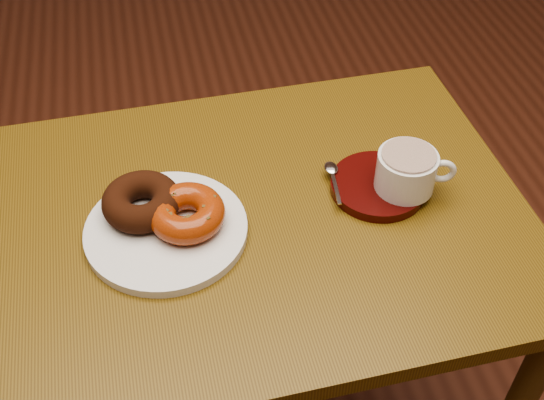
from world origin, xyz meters
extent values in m
plane|color=#512719|center=(0.00, 0.00, 0.00)|extent=(6.00, 6.00, 0.00)
cube|color=brown|center=(0.25, -0.24, 0.68)|extent=(0.76, 0.57, 0.03)
cylinder|color=#4B3715|center=(-0.09, -0.01, 0.33)|extent=(0.04, 0.04, 0.67)
cylinder|color=#4B3715|center=(0.58, 0.01, 0.33)|extent=(0.04, 0.04, 0.67)
cylinder|color=silver|center=(0.12, -0.26, 0.70)|extent=(0.23, 0.23, 0.01)
torus|color=black|center=(0.09, -0.22, 0.73)|extent=(0.12, 0.12, 0.04)
torus|color=#983810|center=(0.15, -0.25, 0.73)|extent=(0.13, 0.13, 0.04)
cube|color=#4E3B1A|center=(0.18, -0.25, 0.75)|extent=(0.01, 0.00, 0.00)
cube|color=#4E3B1A|center=(0.18, -0.24, 0.75)|extent=(0.01, 0.01, 0.00)
cube|color=#4E3B1A|center=(0.16, -0.23, 0.75)|extent=(0.01, 0.01, 0.00)
cube|color=#4E3B1A|center=(0.15, -0.22, 0.75)|extent=(0.01, 0.01, 0.00)
cube|color=#4E3B1A|center=(0.13, -0.23, 0.75)|extent=(0.01, 0.01, 0.00)
cube|color=#4E3B1A|center=(0.12, -0.25, 0.75)|extent=(0.01, 0.01, 0.00)
cube|color=#4E3B1A|center=(0.12, -0.26, 0.75)|extent=(0.01, 0.01, 0.00)
cube|color=#4E3B1A|center=(0.13, -0.28, 0.75)|extent=(0.01, 0.01, 0.00)
cube|color=#4E3B1A|center=(0.15, -0.29, 0.75)|extent=(0.01, 0.01, 0.00)
cube|color=#4E3B1A|center=(0.16, -0.28, 0.75)|extent=(0.01, 0.01, 0.00)
cube|color=#4E3B1A|center=(0.18, -0.27, 0.75)|extent=(0.01, 0.01, 0.00)
cylinder|color=#350807|center=(0.42, -0.23, 0.70)|extent=(0.14, 0.14, 0.01)
cylinder|color=silver|center=(0.46, -0.25, 0.74)|extent=(0.08, 0.08, 0.06)
cylinder|color=#592E1E|center=(0.46, -0.25, 0.77)|extent=(0.07, 0.07, 0.00)
torus|color=silver|center=(0.50, -0.26, 0.74)|extent=(0.04, 0.02, 0.04)
ellipsoid|color=silver|center=(0.37, -0.19, 0.71)|extent=(0.02, 0.03, 0.01)
cube|color=silver|center=(0.36, -0.23, 0.71)|extent=(0.01, 0.07, 0.00)
camera|label=1|loc=(0.13, -0.89, 1.37)|focal=45.00mm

